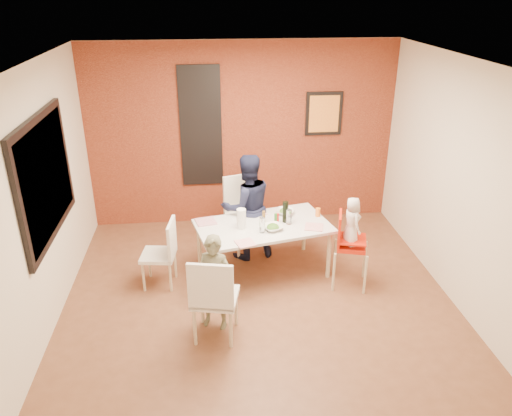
{
  "coord_description": "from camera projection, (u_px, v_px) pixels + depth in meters",
  "views": [
    {
      "loc": [
        -0.54,
        -4.86,
        3.4
      ],
      "look_at": [
        0.0,
        0.3,
        1.05
      ],
      "focal_mm": 35.0,
      "sensor_mm": 36.0,
      "label": 1
    }
  ],
  "objects": [
    {
      "name": "art_print_frame",
      "position": [
        324.0,
        114.0,
        7.29
      ],
      "size": [
        0.54,
        0.03,
        0.64
      ],
      "primitive_type": "cube",
      "color": "black",
      "rests_on": "wall_back"
    },
    {
      "name": "child_near",
      "position": [
        214.0,
        283.0,
        5.21
      ],
      "size": [
        0.46,
        0.38,
        1.08
      ],
      "primitive_type": "imported",
      "rotation": [
        0.0,
        0.0,
        -0.38
      ],
      "color": "brown",
      "rests_on": "ground"
    },
    {
      "name": "art_print_canvas",
      "position": [
        324.0,
        114.0,
        7.28
      ],
      "size": [
        0.44,
        0.01,
        0.54
      ],
      "primitive_type": "cube",
      "color": "gold",
      "rests_on": "wall_back"
    },
    {
      "name": "wall_back",
      "position": [
        242.0,
        135.0,
        7.34
      ],
      "size": [
        4.5,
        0.02,
        2.7
      ],
      "primitive_type": "cube",
      "color": "beige",
      "rests_on": "ground"
    },
    {
      "name": "plate_far_left",
      "position": [
        206.0,
        221.0,
        6.23
      ],
      "size": [
        0.29,
        0.29,
        0.01
      ],
      "primitive_type": "cube",
      "rotation": [
        0.0,
        0.0,
        0.23
      ],
      "color": "silver",
      "rests_on": "dining_table"
    },
    {
      "name": "condiment_brown",
      "position": [
        264.0,
        216.0,
        6.2
      ],
      "size": [
        0.04,
        0.04,
        0.15
      ],
      "primitive_type": "cylinder",
      "color": "brown",
      "rests_on": "dining_table"
    },
    {
      "name": "plate_near_right",
      "position": [
        314.0,
        227.0,
        6.09
      ],
      "size": [
        0.27,
        0.27,
        0.01
      ],
      "primitive_type": "cube",
      "rotation": [
        0.0,
        0.0,
        -0.28
      ],
      "color": "white",
      "rests_on": "dining_table"
    },
    {
      "name": "child_far",
      "position": [
        247.0,
        207.0,
        6.53
      ],
      "size": [
        0.81,
        0.7,
        1.44
      ],
      "primitive_type": "imported",
      "rotation": [
        0.0,
        0.0,
        3.38
      ],
      "color": "#161932",
      "rests_on": "ground"
    },
    {
      "name": "wall_left",
      "position": [
        40.0,
        203.0,
        5.09
      ],
      "size": [
        0.02,
        4.5,
        2.7
      ],
      "primitive_type": "cube",
      "color": "beige",
      "rests_on": "ground"
    },
    {
      "name": "high_chair",
      "position": [
        348.0,
        243.0,
        5.95
      ],
      "size": [
        0.49,
        0.49,
        0.94
      ],
      "rotation": [
        0.0,
        0.0,
        1.29
      ],
      "color": "red",
      "rests_on": "ground"
    },
    {
      "name": "condiment_green",
      "position": [
        276.0,
        219.0,
        6.14
      ],
      "size": [
        0.04,
        0.04,
        0.14
      ],
      "primitive_type": "cylinder",
      "color": "#2A6D24",
      "rests_on": "dining_table"
    },
    {
      "name": "wine_bottle",
      "position": [
        285.0,
        212.0,
        6.18
      ],
      "size": [
        0.07,
        0.07,
        0.27
      ],
      "primitive_type": "cylinder",
      "color": "black",
      "rests_on": "dining_table"
    },
    {
      "name": "wall_front",
      "position": [
        297.0,
        326.0,
        3.26
      ],
      "size": [
        4.5,
        0.02,
        2.7
      ],
      "primitive_type": "cube",
      "color": "beige",
      "rests_on": "ground"
    },
    {
      "name": "picture_window_frame",
      "position": [
        45.0,
        177.0,
        5.19
      ],
      "size": [
        0.05,
        1.7,
        1.3
      ],
      "primitive_type": "cube",
      "color": "black",
      "rests_on": "wall_left"
    },
    {
      "name": "condiment_red",
      "position": [
        278.0,
        219.0,
        6.15
      ],
      "size": [
        0.04,
        0.04,
        0.14
      ],
      "primitive_type": "cylinder",
      "color": "red",
      "rests_on": "dining_table"
    },
    {
      "name": "glassblock_strip",
      "position": [
        201.0,
        127.0,
        7.19
      ],
      "size": [
        0.55,
        0.03,
        1.7
      ],
      "primitive_type": "cube",
      "color": "silver",
      "rests_on": "wall_back"
    },
    {
      "name": "chair_far",
      "position": [
        244.0,
        209.0,
        6.81
      ],
      "size": [
        0.6,
        0.6,
        1.04
      ],
      "rotation": [
        0.0,
        0.0,
        0.31
      ],
      "color": "white",
      "rests_on": "ground"
    },
    {
      "name": "wine_glass_b",
      "position": [
        289.0,
        217.0,
        6.14
      ],
      "size": [
        0.07,
        0.07,
        0.19
      ],
      "primitive_type": "cylinder",
      "color": "white",
      "rests_on": "dining_table"
    },
    {
      "name": "chair_left",
      "position": [
        164.0,
        250.0,
        5.98
      ],
      "size": [
        0.44,
        0.44,
        0.85
      ],
      "rotation": [
        0.0,
        0.0,
        4.58
      ],
      "color": "white",
      "rests_on": "ground"
    },
    {
      "name": "brick_accent_wall",
      "position": [
        242.0,
        136.0,
        7.32
      ],
      "size": [
        4.5,
        0.02,
        2.7
      ],
      "primitive_type": "cube",
      "color": "maroon",
      "rests_on": "ground"
    },
    {
      "name": "plate_near_left",
      "position": [
        245.0,
        243.0,
        5.71
      ],
      "size": [
        0.26,
        0.26,
        0.01
      ],
      "primitive_type": "cube",
      "rotation": [
        0.0,
        0.0,
        0.29
      ],
      "color": "white",
      "rests_on": "dining_table"
    },
    {
      "name": "salad_bowl_a",
      "position": [
        273.0,
        228.0,
        6.02
      ],
      "size": [
        0.29,
        0.29,
        0.06
      ],
      "primitive_type": "imported",
      "rotation": [
        0.0,
        0.0,
        0.32
      ],
      "color": "white",
      "rests_on": "dining_table"
    },
    {
      "name": "chair_near",
      "position": [
        213.0,
        296.0,
        4.98
      ],
      "size": [
        0.54,
        0.54,
        0.97
      ],
      "rotation": [
        0.0,
        0.0,
        2.93
      ],
      "color": "silver",
      "rests_on": "ground"
    },
    {
      "name": "wine_glass_a",
      "position": [
        262.0,
        225.0,
        5.93
      ],
      "size": [
        0.07,
        0.07,
        0.19
      ],
      "primitive_type": "cylinder",
      "color": "white",
      "rests_on": "dining_table"
    },
    {
      "name": "dining_table",
      "position": [
        263.0,
        229.0,
        6.18
      ],
      "size": [
        1.77,
        1.23,
        0.67
      ],
      "rotation": [
        0.0,
        0.0,
        0.22
      ],
      "color": "silver",
      "rests_on": "ground"
    },
    {
      "name": "ceiling",
      "position": [
        259.0,
        63.0,
        4.74
      ],
      "size": [
        4.5,
        4.5,
        0.02
      ],
      "primitive_type": "cube",
      "color": "white",
      "rests_on": "wall_back"
    },
    {
      "name": "paper_towel_roll",
      "position": [
        241.0,
        219.0,
        6.02
      ],
      "size": [
        0.11,
        0.11,
        0.25
      ],
      "primitive_type": "cylinder",
      "color": "white",
      "rests_on": "dining_table"
    },
    {
      "name": "salad_bowl_b",
      "position": [
        285.0,
        212.0,
        6.44
      ],
      "size": [
        0.28,
        0.28,
        0.06
      ],
      "primitive_type": "imported",
      "rotation": [
        0.0,
        0.0,
        -0.26
      ],
      "color": "silver",
      "rests_on": "dining_table"
    },
    {
      "name": "toddler",
      "position": [
        352.0,
        222.0,
        5.82
      ],
      "size": [
        0.25,
        0.33,
        0.6
      ],
      "primitive_type": "imported",
      "rotation": [
        0.0,
        0.0,
        1.78
      ],
      "color": "silver",
      "rests_on": "high_chair"
    },
    {
      "name": "ground",
      "position": [
        259.0,
        300.0,
        5.86
      ],
      "size": [
        4.5,
        4.5,
        0.0
      ],
      "primitive_type": "plane",
      "color": "brown",
      "rests_on": "ground"
    },
    {
      "name": "picture_window_pane",
      "position": [
        47.0,
        177.0,
        5.19
      ],
      "size": [
        0.02,
        1.55,
        1.15
      ],
      "primitive_type": "cube",
      "color": "black",
      "rests_on": "wall_left"
    },
    {
      "name": "sippy_cup",
      "position": [
        318.0,
        212.0,
        6.36
      ],
      "size": [
        0.06,
        0.06,
        0.11
      ],
      "primitive_type": "cylinder",
      "color": "orange",
      "rests_on": "dining_table"
    },
    {
      "name": "glassblock_surround",
      "position": [
        201.0,
        127.0,
        7.18
      ],
      "size": [
        0.6,
        0.03,
        1.76
      ],
      "primitive_type": "cube",
      "color": "black",
      "rests_on": "wall_back"
    },
    {
      "name": "wall_right",
      "position": [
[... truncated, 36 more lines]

